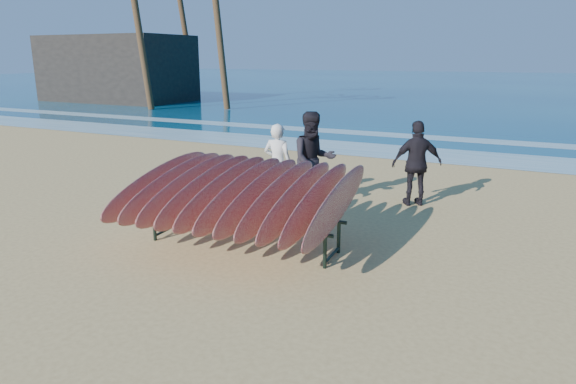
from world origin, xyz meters
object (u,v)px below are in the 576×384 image
object	(u,v)px
surfboard_rack	(243,193)
building	(117,69)
person_dark_a	(313,160)
person_dark_b	(417,164)
person_white	(278,164)

from	to	relation	value
surfboard_rack	building	world-z (taller)	building
person_dark_a	building	size ratio (longest dim) A/B	0.20
person_dark_b	building	world-z (taller)	building
surfboard_rack	building	xyz separation A→B (m)	(-21.90, 20.23, 1.25)
surfboard_rack	person_dark_b	bearing A→B (deg)	58.72
person_dark_a	person_dark_b	size ratio (longest dim) A/B	1.11
building	surfboard_rack	bearing A→B (deg)	-42.74
person_white	person_dark_a	distance (m)	0.80
surfboard_rack	person_white	xyz separation A→B (m)	(-0.69, 2.54, -0.06)
person_white	building	distance (m)	27.65
person_dark_a	person_dark_b	distance (m)	2.10
person_white	person_dark_b	world-z (taller)	person_dark_b
surfboard_rack	building	size ratio (longest dim) A/B	0.35
person_dark_a	person_dark_b	xyz separation A→B (m)	(1.82, 1.03, -0.10)
person_dark_b	person_white	bearing A→B (deg)	-7.71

